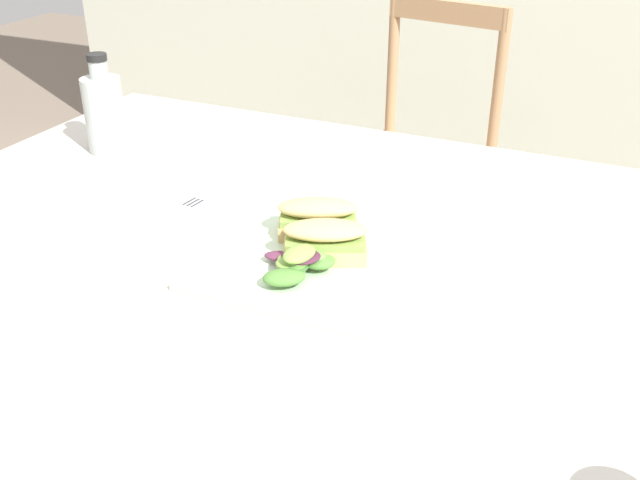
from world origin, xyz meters
name	(u,v)px	position (x,y,z in m)	size (l,w,h in m)	color
dining_table	(280,307)	(0.05, 0.19, 0.63)	(1.29, 1.03, 0.74)	#BCB7AD
chair_wooden_far	(416,158)	(-0.08, 1.30, 0.45)	(0.47, 0.47, 0.87)	tan
plate_lunch	(308,262)	(0.12, 0.15, 0.74)	(0.27, 0.27, 0.01)	beige
sandwich_half_front	(325,240)	(0.14, 0.16, 0.78)	(0.13, 0.10, 0.06)	#DBB270
sandwich_half_back	(318,217)	(0.10, 0.22, 0.78)	(0.13, 0.10, 0.06)	#DBB270
salad_mixed_greens	(299,260)	(0.13, 0.12, 0.77)	(0.10, 0.15, 0.04)	#6B9E47
napkin_folded	(161,224)	(-0.13, 0.17, 0.74)	(0.09, 0.23, 0.00)	silver
fork_on_napkin	(168,218)	(-0.13, 0.19, 0.75)	(0.04, 0.19, 0.00)	silver
bottle_cold_brew	(105,117)	(-0.41, 0.39, 0.81)	(0.07, 0.07, 0.18)	black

